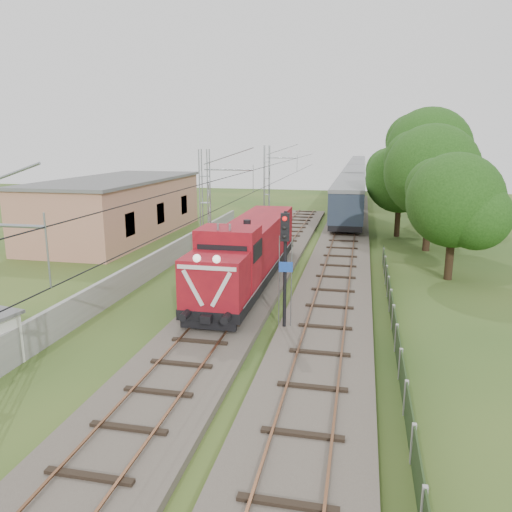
# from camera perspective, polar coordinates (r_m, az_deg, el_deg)

# --- Properties ---
(ground) EXTENTS (140.00, 140.00, 0.00)m
(ground) POSITION_cam_1_polar(r_m,az_deg,el_deg) (20.05, -7.83, -12.22)
(ground) COLOR #294A1B
(ground) RESTS_ON ground
(track_main) EXTENTS (4.20, 70.00, 0.45)m
(track_main) POSITION_cam_1_polar(r_m,az_deg,el_deg) (26.18, -2.66, -5.49)
(track_main) COLOR #6B6054
(track_main) RESTS_ON ground
(track_side) EXTENTS (4.20, 80.00, 0.45)m
(track_side) POSITION_cam_1_polar(r_m,az_deg,el_deg) (37.94, 9.70, 0.24)
(track_side) COLOR #6B6054
(track_side) RESTS_ON ground
(catenary) EXTENTS (3.31, 70.00, 8.00)m
(catenary) POSITION_cam_1_polar(r_m,az_deg,el_deg) (30.77, -5.71, 4.69)
(catenary) COLOR gray
(catenary) RESTS_ON ground
(boundary_wall) EXTENTS (0.25, 40.00, 1.50)m
(boundary_wall) POSITION_cam_1_polar(r_m,az_deg,el_deg) (32.65, -11.53, -0.93)
(boundary_wall) COLOR #9E9E99
(boundary_wall) RESTS_ON ground
(station_building) EXTENTS (8.40, 20.40, 5.22)m
(station_building) POSITION_cam_1_polar(r_m,az_deg,el_deg) (46.59, -15.42, 5.40)
(station_building) COLOR tan
(station_building) RESTS_ON ground
(fence) EXTENTS (0.12, 32.00, 1.20)m
(fence) POSITION_cam_1_polar(r_m,az_deg,el_deg) (21.57, 15.74, -8.99)
(fence) COLOR black
(fence) RESTS_ON ground
(locomotive) EXTENTS (2.92, 16.67, 4.23)m
(locomotive) POSITION_cam_1_polar(r_m,az_deg,el_deg) (29.23, -0.81, 0.61)
(locomotive) COLOR black
(locomotive) RESTS_ON ground
(coach_rake) EXTENTS (3.16, 94.40, 3.66)m
(coach_rake) POSITION_cam_1_polar(r_m,az_deg,el_deg) (91.00, 11.31, 9.18)
(coach_rake) COLOR black
(coach_rake) RESTS_ON ground
(signal_post) EXTENTS (0.61, 0.48, 5.55)m
(signal_post) POSITION_cam_1_polar(r_m,az_deg,el_deg) (21.75, 3.33, 0.56)
(signal_post) COLOR black
(signal_post) RESTS_ON ground
(tree_a) EXTENTS (6.06, 5.77, 7.86)m
(tree_a) POSITION_cam_1_polar(r_m,az_deg,el_deg) (32.65, 21.88, 5.81)
(tree_a) COLOR #322514
(tree_a) RESTS_ON ground
(tree_b) EXTENTS (7.53, 7.17, 9.76)m
(tree_b) POSITION_cam_1_polar(r_m,az_deg,el_deg) (40.74, 19.58, 8.96)
(tree_b) COLOR #322514
(tree_b) RESTS_ON ground
(tree_c) EXTENTS (6.35, 6.05, 8.23)m
(tree_c) POSITION_cam_1_polar(r_m,az_deg,el_deg) (46.21, 16.25, 8.41)
(tree_c) COLOR #322514
(tree_c) RESTS_ON ground
(tree_d) EXTENTS (9.11, 8.68, 11.81)m
(tree_d) POSITION_cam_1_polar(r_m,az_deg,el_deg) (55.22, 19.26, 11.23)
(tree_d) COLOR #322514
(tree_d) RESTS_ON ground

